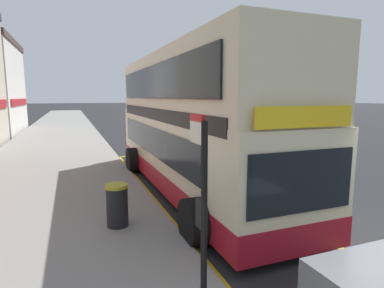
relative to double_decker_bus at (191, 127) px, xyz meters
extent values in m
plane|color=black|center=(2.46, 26.51, -2.06)|extent=(260.00, 260.00, 0.00)
cube|color=gray|center=(-4.54, 26.51, -1.99)|extent=(6.00, 76.00, 0.14)
cube|color=beige|center=(0.01, 0.01, -0.71)|extent=(2.47, 10.74, 2.30)
cube|color=beige|center=(0.01, 0.01, 1.39)|extent=(2.44, 10.53, 1.90)
cube|color=maroon|center=(0.01, 0.01, -1.56)|extent=(2.49, 10.76, 0.60)
cube|color=black|center=(0.01, 0.01, 0.46)|extent=(2.50, 9.88, 0.36)
cube|color=black|center=(-1.25, 0.41, -0.41)|extent=(0.04, 8.59, 0.90)
cube|color=black|center=(-1.25, 0.01, 1.44)|extent=(0.04, 9.45, 1.00)
cube|color=black|center=(0.01, -5.38, -0.46)|extent=(2.17, 0.04, 1.10)
cube|color=yellow|center=(0.01, -5.38, 0.66)|extent=(1.98, 0.04, 0.36)
cylinder|color=black|center=(-1.32, -3.86, -1.56)|extent=(0.56, 1.00, 1.00)
cylinder|color=black|center=(1.33, -3.86, -1.56)|extent=(0.56, 1.00, 1.00)
cylinder|color=black|center=(-1.32, 2.96, -1.56)|extent=(0.56, 1.00, 1.00)
cylinder|color=black|center=(1.33, 2.96, -1.56)|extent=(0.56, 1.00, 1.00)
cube|color=gold|center=(-1.46, -0.18, -2.06)|extent=(0.16, 13.52, 0.01)
cube|color=gold|center=(1.31, -0.18, -2.06)|extent=(0.16, 13.52, 0.01)
cube|color=gold|center=(-0.08, 6.50, -2.06)|extent=(2.94, 0.16, 0.01)
cylinder|color=black|center=(-2.05, -5.87, -0.62)|extent=(0.09, 0.09, 2.61)
cube|color=silver|center=(-2.05, -5.62, 0.50)|extent=(0.05, 0.42, 0.30)
cube|color=red|center=(-2.05, -5.62, 0.70)|extent=(0.05, 0.42, 0.10)
cube|color=black|center=(-2.05, -5.77, -0.62)|extent=(0.06, 0.28, 0.40)
cube|color=#B2191E|center=(-7.70, 21.24, 0.54)|extent=(0.08, 8.52, 0.56)
cube|color=#B2B5BA|center=(7.50, 12.95, -1.40)|extent=(1.76, 4.20, 0.72)
cube|color=black|center=(7.50, 12.85, -0.74)|extent=(1.52, 1.90, 0.60)
cylinder|color=black|center=(6.57, 14.25, -1.76)|extent=(0.22, 0.60, 0.60)
cylinder|color=black|center=(8.44, 14.25, -1.76)|extent=(0.22, 0.60, 0.60)
cylinder|color=black|center=(6.57, 11.64, -1.76)|extent=(0.22, 0.60, 0.60)
cylinder|color=black|center=(8.44, 11.64, -1.76)|extent=(0.22, 0.60, 0.60)
cylinder|color=black|center=(-2.78, -2.62, -1.48)|extent=(0.48, 0.48, 0.89)
cylinder|color=#A5991E|center=(-2.78, -2.62, -0.99)|extent=(0.51, 0.51, 0.08)
camera|label=1|loc=(-3.65, -9.57, 0.98)|focal=29.32mm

